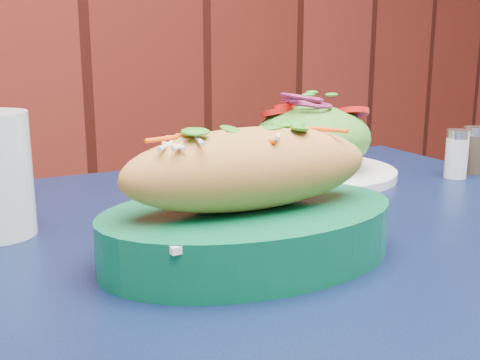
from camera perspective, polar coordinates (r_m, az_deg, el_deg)
cafe_table at (r=0.65m, az=7.33°, el=-12.89°), size 0.97×0.97×0.75m
banh_mi_basket at (r=0.54m, az=0.91°, el=-2.45°), size 0.32×0.24×0.13m
salad_plate at (r=0.87m, az=6.88°, el=3.48°), size 0.24×0.24×0.12m
salt_shaker at (r=0.92m, az=19.85°, el=2.35°), size 0.03×0.03×0.07m
pepper_shaker at (r=0.95m, az=21.25°, el=2.65°), size 0.03×0.03×0.07m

